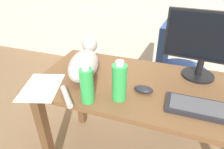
{
  "coord_description": "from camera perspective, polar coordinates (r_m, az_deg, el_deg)",
  "views": [
    {
      "loc": [
        0.07,
        -0.99,
        1.39
      ],
      "look_at": [
        -0.25,
        -0.05,
        0.79
      ],
      "focal_mm": 31.09,
      "sensor_mm": 36.0,
      "label": 1
    }
  ],
  "objects": [
    {
      "name": "water_bottle",
      "position": [
        1.0,
        -7.41,
        -3.17
      ],
      "size": [
        0.07,
        0.07,
        0.22
      ],
      "color": "green",
      "rests_on": "desk"
    },
    {
      "name": "desk",
      "position": [
        1.25,
        11.84,
        -7.65
      ],
      "size": [
        1.46,
        0.64,
        0.73
      ],
      "color": "brown",
      "rests_on": "ground_plane"
    },
    {
      "name": "monitor",
      "position": [
        1.28,
        25.91,
        8.24
      ],
      "size": [
        0.48,
        0.2,
        0.42
      ],
      "color": "black",
      "rests_on": "desk"
    },
    {
      "name": "office_chair",
      "position": [
        1.93,
        17.77,
        -1.39
      ],
      "size": [
        0.48,
        0.48,
        0.93
      ],
      "color": "black",
      "rests_on": "ground_plane"
    },
    {
      "name": "computer_mouse",
      "position": [
        1.12,
        9.29,
        -4.32
      ],
      "size": [
        0.11,
        0.06,
        0.04
      ],
      "primitive_type": "ellipsoid",
      "color": "#232328",
      "rests_on": "desk"
    },
    {
      "name": "keyboard",
      "position": [
        1.09,
        27.25,
        -9.32
      ],
      "size": [
        0.44,
        0.15,
        0.03
      ],
      "color": "#232328",
      "rests_on": "desk"
    },
    {
      "name": "cat",
      "position": [
        1.26,
        -8.14,
        3.54
      ],
      "size": [
        0.26,
        0.6,
        0.2
      ],
      "color": "#B2ADA8",
      "rests_on": "desk"
    },
    {
      "name": "spray_bottle",
      "position": [
        1.01,
        2.18,
        -2.21
      ],
      "size": [
        0.08,
        0.08,
        0.23
      ],
      "color": "green",
      "rests_on": "desk"
    },
    {
      "name": "paper_sheet",
      "position": [
        1.23,
        -20.03,
        -3.45
      ],
      "size": [
        0.29,
        0.34,
        0.0
      ],
      "primitive_type": "cube",
      "rotation": [
        0.0,
        0.0,
        0.3
      ],
      "color": "white",
      "rests_on": "desk"
    }
  ]
}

